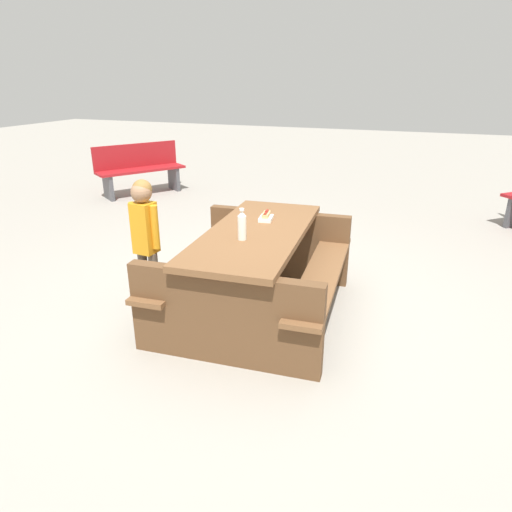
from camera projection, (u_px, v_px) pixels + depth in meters
ground_plane at (256, 311)px, 3.99m from camera, size 30.00×30.00×0.00m
picnic_table at (256, 265)px, 3.83m from camera, size 1.89×1.52×0.75m
soda_bottle at (242, 225)px, 3.47m from camera, size 0.07×0.07×0.25m
hotdog_tray at (266, 217)px, 3.98m from camera, size 0.20×0.14×0.08m
child_in_coat at (145, 228)px, 3.82m from camera, size 0.18×0.28×1.15m
park_bench_mid at (140, 168)px, 7.83m from camera, size 1.47×1.16×0.85m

